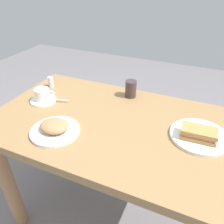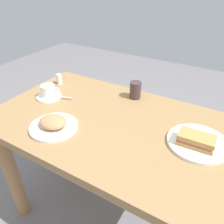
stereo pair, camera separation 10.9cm
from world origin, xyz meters
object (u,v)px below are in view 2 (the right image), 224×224
(drinking_glass, at_px, (135,90))
(spoon, at_px, (61,97))
(side_plate, at_px, (54,127))
(salt_shaker, at_px, (59,79))
(sandwich_plate, at_px, (198,143))
(coffee_cup, at_px, (48,90))
(dining_table, at_px, (108,143))
(sandwich_front, at_px, (196,140))
(coffee_saucer, at_px, (49,97))

(drinking_glass, bearing_deg, spoon, 32.37)
(side_plate, bearing_deg, salt_shaker, -51.43)
(sandwich_plate, relative_size, coffee_cup, 2.47)
(sandwich_plate, distance_m, spoon, 0.76)
(dining_table, bearing_deg, spoon, -7.35)
(dining_table, distance_m, sandwich_front, 0.45)
(salt_shaker, bearing_deg, sandwich_front, 168.93)
(drinking_glass, bearing_deg, side_plate, 66.46)
(dining_table, height_order, sandwich_front, sandwich_front)
(sandwich_plate, relative_size, drinking_glass, 2.64)
(dining_table, bearing_deg, sandwich_plate, -174.67)
(sandwich_plate, distance_m, side_plate, 0.64)
(salt_shaker, bearing_deg, sandwich_plate, 170.62)
(sandwich_front, xyz_separation_m, coffee_saucer, (0.82, -0.01, -0.03))
(sandwich_front, height_order, coffee_cup, coffee_cup)
(sandwich_plate, bearing_deg, sandwich_front, 75.65)
(sandwich_plate, relative_size, coffee_saucer, 1.81)
(dining_table, height_order, spoon, spoon)
(coffee_saucer, distance_m, drinking_glass, 0.49)
(dining_table, bearing_deg, drinking_glass, -94.01)
(dining_table, height_order, side_plate, side_plate)
(sandwich_front, distance_m, salt_shaker, 0.91)
(drinking_glass, bearing_deg, sandwich_plate, 150.30)
(coffee_cup, bearing_deg, coffee_saucer, 25.42)
(sandwich_front, distance_m, spoon, 0.75)
(coffee_saucer, bearing_deg, sandwich_plate, -178.67)
(coffee_cup, bearing_deg, spoon, -161.86)
(coffee_saucer, bearing_deg, dining_table, 177.18)
(dining_table, distance_m, salt_shaker, 0.54)
(side_plate, relative_size, drinking_glass, 2.30)
(coffee_cup, relative_size, drinking_glass, 1.07)
(sandwich_plate, height_order, coffee_cup, coffee_cup)
(sandwich_front, relative_size, spoon, 1.52)
(sandwich_plate, height_order, salt_shaker, salt_shaker)
(dining_table, bearing_deg, sandwich_front, -178.17)
(spoon, relative_size, salt_shaker, 1.49)
(salt_shaker, height_order, drinking_glass, drinking_glass)
(sandwich_front, relative_size, side_plate, 0.67)
(dining_table, distance_m, side_plate, 0.30)
(dining_table, height_order, coffee_cup, coffee_cup)
(dining_table, distance_m, spoon, 0.37)
(sandwich_plate, height_order, spoon, spoon)
(salt_shaker, bearing_deg, side_plate, 128.57)
(dining_table, distance_m, drinking_glass, 0.33)
(sandwich_front, distance_m, side_plate, 0.62)
(sandwich_plate, xyz_separation_m, coffee_saucer, (0.83, 0.02, -0.00))
(sandwich_plate, xyz_separation_m, spoon, (0.76, -0.00, 0.01))
(sandwich_plate, height_order, coffee_saucer, sandwich_plate)
(coffee_saucer, bearing_deg, coffee_cup, -154.58)
(dining_table, distance_m, coffee_cup, 0.45)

